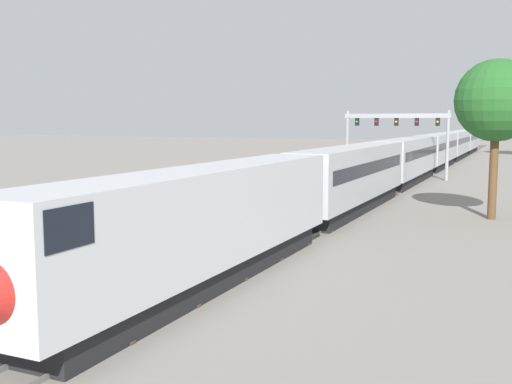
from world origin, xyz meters
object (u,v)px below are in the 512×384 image
signal_gantry (396,129)px  passenger_train (426,153)px  trackside_tree_left (497,101)px  stop_sign (6,226)px

signal_gantry → passenger_train: bearing=73.6°
passenger_train → trackside_tree_left: bearing=-74.2°
passenger_train → stop_sign: size_ratio=47.04×
passenger_train → trackside_tree_left: trackside_tree_left is taller
trackside_tree_left → passenger_train: bearing=105.8°
signal_gantry → trackside_tree_left: size_ratio=1.12×
passenger_train → stop_sign: bearing=-99.8°
signal_gantry → trackside_tree_left: 29.17m
signal_gantry → trackside_tree_left: bearing=-65.7°
passenger_train → stop_sign: 58.57m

